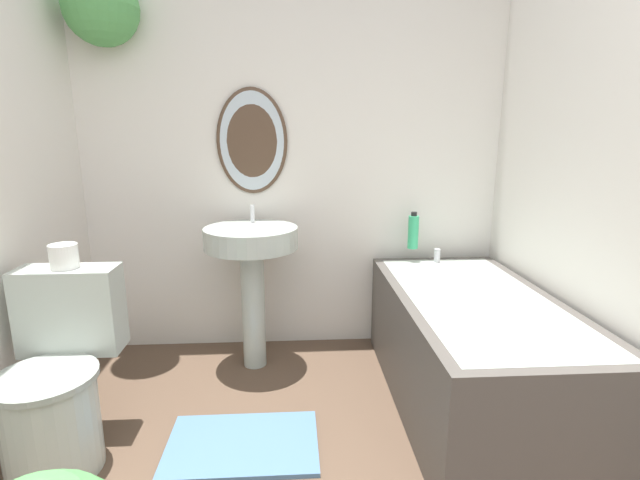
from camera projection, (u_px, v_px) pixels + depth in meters
wall_back at (271, 133)px, 2.67m from camera, size 2.55×0.38×2.40m
toilet at (58, 383)px, 1.83m from camera, size 0.41×0.53×0.75m
pedestal_sink at (252, 258)px, 2.52m from camera, size 0.50×0.50×0.90m
bathtub at (473, 349)px, 2.21m from camera, size 0.72×1.41×0.63m
shampoo_bottle at (413, 232)px, 2.72m from camera, size 0.06×0.06×0.22m
bath_mat at (243, 444)px, 1.96m from camera, size 0.63×0.41×0.02m
toilet_paper_roll at (64, 256)px, 1.90m from camera, size 0.11×0.11×0.10m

